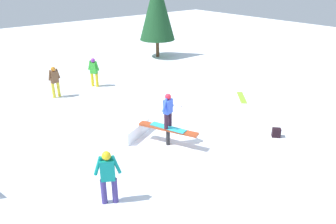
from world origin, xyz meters
TOP-DOWN VIEW (x-y plane):
  - ground_plane at (0.00, 0.00)m, footprint 60.00×60.00m
  - rail_feature at (0.00, 0.00)m, footprint 2.12×1.17m
  - snow_kicker_ramp at (-1.89, -0.87)m, footprint 2.26×2.11m
  - main_rider_on_rail at (0.00, 0.00)m, footprint 1.35×0.71m
  - bystander_teal at (1.45, -3.17)m, footprint 0.45×0.65m
  - bystander_brown at (-7.05, -1.21)m, footprint 0.25×0.62m
  - bystander_green at (-7.29, 0.97)m, footprint 0.61×0.43m
  - loose_snowboard_lime at (-1.30, 5.67)m, footprint 1.31×1.23m
  - loose_snowboard_white at (-3.04, 2.49)m, footprint 1.53×0.64m
  - backpack_on_snow at (2.08, 3.46)m, footprint 0.37×0.37m
  - pine_tree_near at (-10.29, 7.45)m, footprint 2.42×2.42m

SIDE VIEW (x-z plane):
  - ground_plane at x=0.00m, z-range 0.00..0.00m
  - loose_snowboard_lime at x=-1.30m, z-range 0.00..0.02m
  - loose_snowboard_white at x=-3.04m, z-range 0.00..0.02m
  - backpack_on_snow at x=2.08m, z-range 0.00..0.34m
  - snow_kicker_ramp at x=-1.89m, z-range 0.00..0.47m
  - rail_feature at x=0.00m, z-range 0.23..0.88m
  - bystander_brown at x=-7.05m, z-range 0.09..1.61m
  - bystander_green at x=-7.29m, z-range 0.09..1.61m
  - bystander_teal at x=1.45m, z-range 0.09..1.65m
  - main_rider_on_rail at x=0.00m, z-range 0.64..1.90m
  - pine_tree_near at x=-10.29m, z-range 0.60..6.10m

